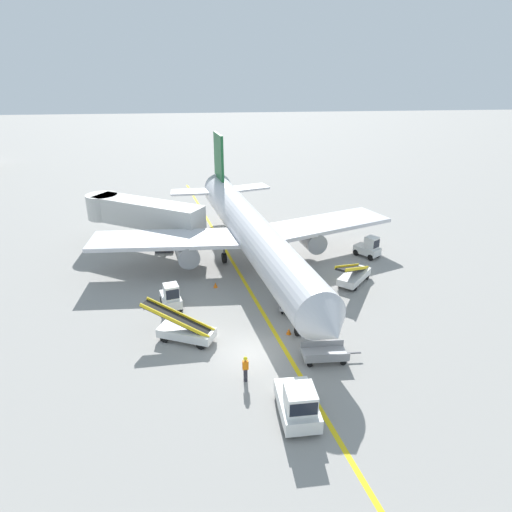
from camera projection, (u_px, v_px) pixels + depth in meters
ground_plane at (252, 352)px, 29.72m from camera, size 300.00×300.00×0.00m
taxi_line_yellow at (263, 312)px, 34.41m from camera, size 14.53×78.78×0.01m
airliner at (251, 231)px, 40.88m from camera, size 28.15×35.21×10.10m
jet_bridge at (136, 212)px, 45.54m from camera, size 12.24×8.85×4.85m
pushback_tug at (298, 403)px, 23.86m from camera, size 2.00×3.65×2.20m
baggage_tug_near_wing at (369, 248)px, 43.86m from camera, size 2.48×2.70×2.10m
baggage_tug_by_cargo_door at (171, 297)px, 34.71m from camera, size 1.89×2.66×2.10m
belt_loader_forward_hold at (185, 330)px, 30.74m from camera, size 5.09×3.13×2.59m
belt_loader_aft_hold at (354, 275)px, 38.63m from camera, size 4.19×4.62×2.59m
baggage_cart_loaded at (295, 303)px, 34.75m from camera, size 2.75×3.66×0.94m
baggage_cart_empty_trailing at (325, 354)px, 28.76m from camera, size 3.77×1.60×0.94m
ground_crew_marshaller at (245, 368)px, 26.72m from camera, size 0.36×0.24×1.70m
safety_cone_nose_left at (289, 331)px, 31.62m from camera, size 0.36×0.36×0.44m
safety_cone_nose_right at (145, 304)px, 35.12m from camera, size 0.36×0.36×0.44m
safety_cone_wingtip_left at (215, 285)px, 38.16m from camera, size 0.36×0.36×0.44m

